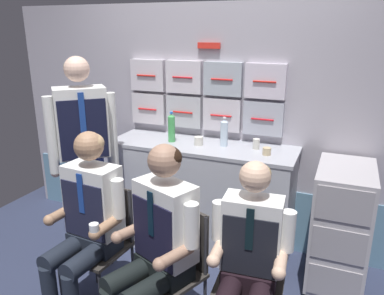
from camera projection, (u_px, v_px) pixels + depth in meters
galley_bulkhead at (214, 129)px, 3.46m from camera, size 4.20×0.14×2.15m
galley_counter at (201, 197)px, 3.38m from camera, size 1.61×0.53×0.99m
service_trolley at (340, 225)px, 2.86m from camera, size 0.40×0.65×0.97m
folding_chair_left at (104, 232)px, 2.72m from camera, size 0.43×0.43×0.87m
crew_member_left at (86, 218)px, 2.52m from camera, size 0.51×0.64×1.30m
folding_chair_center at (176, 258)px, 2.41m from camera, size 0.52×0.52×0.87m
crew_member_center at (156, 241)px, 2.25m from camera, size 0.57×0.70×1.31m
folding_chair_right at (252, 266)px, 2.33m from camera, size 0.43×0.43×0.87m
crew_member_right at (248, 260)px, 2.14m from camera, size 0.48×0.60×1.25m
crew_member_standing at (84, 144)px, 3.03m from camera, size 0.43×0.43×1.74m
water_bottle_clear at (172, 128)px, 3.28m from camera, size 0.06×0.06×0.26m
water_bottle_tall at (224, 132)px, 3.16m from camera, size 0.06×0.06×0.25m
coffee_cup_spare at (199, 141)px, 3.20m from camera, size 0.08×0.08×0.07m
coffee_cup_white at (256, 144)px, 3.10m from camera, size 0.06×0.06×0.09m
espresso_cup_small at (267, 151)px, 2.96m from camera, size 0.07×0.07×0.06m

